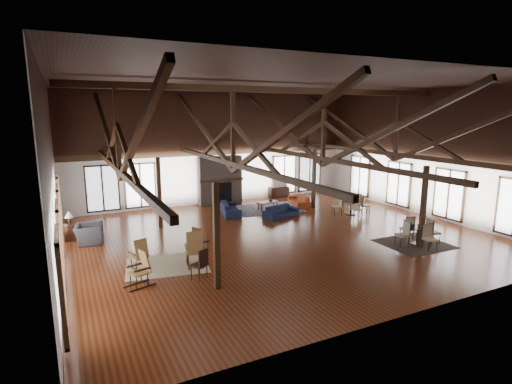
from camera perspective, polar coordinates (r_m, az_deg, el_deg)
name	(u,v)px	position (r m, az deg, el deg)	size (l,w,h in m)	color
floor	(280,236)	(16.27, 3.39, -6.31)	(16.00, 16.00, 0.00)	#5F2A14
ceiling	(281,83)	(15.56, 3.65, 15.27)	(16.00, 14.00, 0.02)	black
wall_back	(217,149)	(21.96, -5.59, 6.20)	(16.00, 0.02, 6.00)	white
wall_front	(427,195)	(10.23, 23.25, -0.36)	(16.00, 0.02, 6.00)	white
wall_left	(51,177)	(13.62, -27.22, 1.98)	(0.02, 14.00, 6.00)	white
wall_right	(426,154)	(20.77, 23.17, 5.08)	(0.02, 14.00, 6.00)	white
roof_truss	(281,136)	(15.54, 3.56, 8.00)	(15.60, 14.07, 3.14)	#311B0D
post_grid	(280,199)	(15.88, 3.45, -1.06)	(8.16, 7.16, 3.05)	#311B0D
fireplace	(220,180)	(21.87, -5.20, 1.67)	(2.50, 0.69, 2.60)	#6A5B50
ceiling_fan	(306,145)	(14.97, 7.12, 6.68)	(1.60, 1.60, 0.75)	black
sofa_navy_front	(281,211)	(19.14, 3.62, -2.79)	(1.86, 0.73, 0.54)	black
sofa_navy_left	(231,208)	(19.64, -3.65, -2.36)	(0.79, 2.02, 0.59)	#121933
sofa_orange	(299,201)	(21.56, 6.18, -1.23)	(0.74, 1.90, 0.55)	#92381C
coffee_table	(268,203)	(20.59, 1.68, -1.54)	(1.14, 0.69, 0.41)	brown
vase	(271,200)	(20.54, 2.12, -1.11)	(0.20, 0.20, 0.21)	#B2B2B2
armchair	(89,234)	(16.62, -22.74, -5.52)	(0.97, 1.10, 0.72)	#2D2D30
side_table_lamp	(70,229)	(17.30, -25.02, -4.79)	(0.46, 0.46, 1.16)	black
rocking_chair_a	(140,255)	(13.34, -16.24, -8.60)	(0.64, 0.87, 1.00)	olive
rocking_chair_b	(194,249)	(13.19, -8.79, -8.11)	(0.64, 0.99, 1.19)	olive
rocking_chair_c	(142,269)	(12.12, -16.03, -10.55)	(0.90, 0.65, 1.04)	olive
side_chair_a	(199,239)	(14.22, -8.21, -6.59)	(0.56, 0.56, 0.99)	black
side_chair_b	(201,262)	(12.12, -7.84, -9.85)	(0.56, 0.56, 0.96)	black
cafe_table_near	(418,232)	(16.31, 22.14, -5.37)	(1.84, 1.84, 0.94)	black
cafe_table_far	(351,205)	(20.07, 13.42, -1.78)	(1.91, 1.91, 0.98)	black
cup_near	(419,226)	(16.30, 22.22, -4.46)	(0.12, 0.12, 0.09)	#B2B2B2
cup_far	(352,199)	(20.11, 13.55, -0.98)	(0.13, 0.13, 0.10)	#B2B2B2
tv_console	(279,192)	(23.69, 3.27, 0.01)	(1.21, 0.45, 0.60)	black
television	(279,182)	(23.60, 3.34, 1.38)	(0.94, 0.12, 0.54)	#B2B2B2
rug_tan	(167,265)	(13.60, -12.60, -10.14)	(2.58, 2.03, 0.01)	tan
rug_navy	(267,209)	(20.78, 1.64, -2.40)	(3.36, 2.52, 0.01)	#171640
rug_dark	(414,244)	(16.46, 21.67, -6.88)	(2.38, 2.16, 0.01)	black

